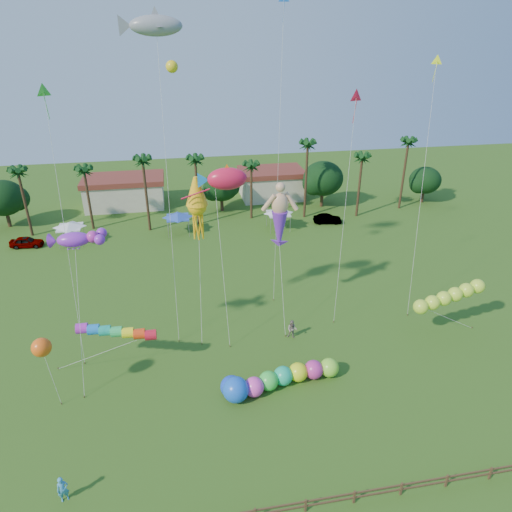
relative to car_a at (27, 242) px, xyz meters
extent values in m
plane|color=#285116|center=(25.68, -36.09, -0.70)|extent=(160.00, 160.00, 0.00)
cylinder|color=#3A2819|center=(-0.32, 3.91, 3.80)|extent=(0.36, 0.36, 9.00)
cylinder|color=#3A2819|center=(7.68, 4.91, 3.55)|extent=(0.36, 0.36, 8.50)
cylinder|color=#3A2819|center=(15.68, 2.91, 4.30)|extent=(0.36, 0.36, 10.00)
cylinder|color=#3A2819|center=(22.68, 3.91, 4.05)|extent=(0.36, 0.36, 9.50)
cylinder|color=#3A2819|center=(30.68, 4.91, 3.30)|extent=(0.36, 0.36, 8.00)
cylinder|color=#3A2819|center=(38.68, 3.91, 4.80)|extent=(0.36, 0.36, 11.00)
cylinder|color=#3A2819|center=(46.68, 2.91, 3.80)|extent=(0.36, 0.36, 9.00)
cylinder|color=#3A2819|center=(54.68, 4.91, 4.55)|extent=(0.36, 0.36, 10.50)
sphere|color=#113814|center=(-4.32, 7.91, 3.64)|extent=(5.88, 5.88, 5.88)
sphere|color=#113814|center=(26.68, 8.91, 3.33)|extent=(5.46, 5.46, 5.46)
sphere|color=#113814|center=(42.68, 7.91, 3.95)|extent=(6.30, 6.30, 6.30)
sphere|color=#113814|center=(59.68, 6.91, 3.02)|extent=(5.04, 5.04, 5.04)
cube|color=beige|center=(11.68, 13.91, 1.30)|extent=(12.00, 7.00, 4.00)
cube|color=beige|center=(35.68, 13.91, 1.30)|extent=(10.00, 7.00, 4.00)
pyramid|color=white|center=(5.68, -0.09, 2.05)|extent=(3.00, 3.00, 0.60)
pyramid|color=blue|center=(19.68, 0.91, 2.05)|extent=(3.00, 3.00, 0.60)
pyramid|color=white|center=(33.68, -0.09, 2.05)|extent=(3.00, 3.00, 0.60)
cube|color=brown|center=(25.68, -42.09, -0.20)|extent=(0.12, 0.12, 1.00)
cube|color=brown|center=(28.68, -42.09, -0.20)|extent=(0.12, 0.12, 1.00)
cube|color=brown|center=(31.68, -42.09, -0.20)|extent=(0.12, 0.12, 1.00)
cube|color=brown|center=(34.68, -42.09, -0.20)|extent=(0.12, 0.12, 1.00)
cube|color=brown|center=(37.68, -42.09, -0.20)|extent=(0.12, 0.12, 1.00)
cube|color=brown|center=(25.68, -42.09, 0.15)|extent=(36.00, 0.08, 0.10)
cube|color=brown|center=(25.68, -42.09, -0.25)|extent=(36.00, 0.08, 0.10)
imported|color=#4C4C54|center=(0.00, 0.00, 0.00)|extent=(4.23, 1.95, 1.40)
imported|color=#4C4C54|center=(41.30, 0.78, -0.03)|extent=(4.23, 2.07, 1.34)
imported|color=#3992C9|center=(11.66, -38.75, 0.21)|extent=(0.77, 0.62, 1.81)
imported|color=gray|center=(29.15, -25.47, 0.21)|extent=(1.10, 1.01, 1.82)
sphere|color=#FF43C8|center=(24.42, -32.11, 0.08)|extent=(1.57, 1.57, 1.57)
sphere|color=#33DA43|center=(25.65, -31.65, 0.08)|extent=(1.57, 1.57, 1.57)
sphere|color=#1ABA88|center=(26.91, -31.28, 0.08)|extent=(1.57, 1.57, 1.57)
sphere|color=#EBFF1A|center=(28.20, -31.08, 0.08)|extent=(1.57, 1.57, 1.57)
sphere|color=#C82F92|center=(29.52, -31.01, 0.08)|extent=(1.57, 1.57, 1.57)
sphere|color=#88E933|center=(30.85, -31.00, 0.08)|extent=(1.57, 1.57, 1.57)
sphere|color=blue|center=(22.96, -32.39, 0.30)|extent=(2.34, 2.34, 2.00)
sphere|color=blue|center=(22.71, -31.84, 0.16)|extent=(1.72, 1.72, 1.72)
cylinder|color=red|center=(15.21, -27.52, 2.69)|extent=(6.34, 2.09, 0.85)
cylinder|color=silver|center=(12.80, -26.85, 0.99)|extent=(7.97, 1.37, 3.41)
cylinder|color=brown|center=(8.83, -26.17, -0.62)|extent=(0.08, 0.08, 0.16)
ellipsoid|color=#BEEE35|center=(40.43, -27.40, 2.55)|extent=(7.22, 3.95, 1.58)
cylinder|color=silver|center=(43.42, -27.26, 0.92)|extent=(5.99, 0.29, 3.27)
cylinder|color=brown|center=(46.41, -27.13, -0.62)|extent=(0.08, 0.08, 0.16)
sphere|color=#FF5F14|center=(9.45, -30.33, 4.58)|extent=(1.83, 1.83, 1.38)
cylinder|color=silver|center=(9.68, -30.40, 1.94)|extent=(0.47, 0.18, 5.28)
cylinder|color=brown|center=(9.90, -30.47, -0.62)|extent=(0.08, 0.08, 0.16)
cylinder|color=silver|center=(28.70, -23.15, 4.29)|extent=(0.19, 4.11, 10.00)
cylinder|color=brown|center=(28.62, -25.19, -0.62)|extent=(0.08, 0.08, 0.16)
ellipsoid|color=red|center=(24.05, -21.46, 13.48)|extent=(5.18, 2.00, 2.12)
cylinder|color=silver|center=(23.71, -23.64, 6.39)|extent=(0.72, 4.40, 14.19)
cylinder|color=brown|center=(23.36, -25.83, -0.62)|extent=(0.08, 0.08, 0.16)
ellipsoid|color=gray|center=(19.19, -17.35, 25.07)|extent=(5.70, 2.33, 2.00)
cylinder|color=silver|center=(19.05, -20.76, 12.19)|extent=(0.32, 6.86, 25.78)
cylinder|color=brown|center=(18.90, -24.18, -0.62)|extent=(0.08, 0.08, 0.16)
cone|color=yellow|center=(21.43, -20.79, 10.99)|extent=(2.53, 2.53, 5.45)
cylinder|color=silver|center=(21.17, -22.90, 5.14)|extent=(0.54, 4.23, 11.70)
cylinder|color=brown|center=(20.92, -25.00, -0.62)|extent=(0.08, 0.08, 0.16)
ellipsoid|color=purple|center=(11.93, -25.85, 10.77)|extent=(4.70, 3.74, 1.61)
cylinder|color=silver|center=(11.71, -27.94, 5.03)|extent=(0.48, 4.21, 11.48)
cylinder|color=brown|center=(11.48, -30.04, -0.62)|extent=(0.08, 0.08, 0.16)
cone|color=red|center=(35.40, -20.26, 19.68)|extent=(1.38, 0.64, 1.35)
cylinder|color=silver|center=(34.58, -22.05, 9.49)|extent=(1.67, 3.62, 20.39)
cylinder|color=brown|center=(33.76, -23.84, -0.62)|extent=(0.08, 0.08, 0.16)
cone|color=#E1FF1A|center=(42.81, -19.45, 22.37)|extent=(0.97, 0.81, 1.05)
cylinder|color=silver|center=(42.10, -21.72, 10.83)|extent=(1.45, 4.58, 23.07)
cylinder|color=brown|center=(41.39, -24.00, -0.62)|extent=(0.08, 0.08, 0.16)
cone|color=green|center=(11.12, -22.76, 20.86)|extent=(1.12, 0.83, 1.17)
cylinder|color=silver|center=(11.01, -24.31, 10.08)|extent=(0.23, 3.14, 21.57)
cylinder|color=brown|center=(10.91, -25.87, -0.62)|extent=(0.08, 0.08, 0.16)
cylinder|color=silver|center=(29.64, -16.43, 13.30)|extent=(1.53, 4.77, 28.01)
cylinder|color=brown|center=(28.89, -18.80, -0.62)|extent=(0.08, 0.08, 0.16)
camera|label=1|loc=(19.68, -58.70, 24.62)|focal=32.00mm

